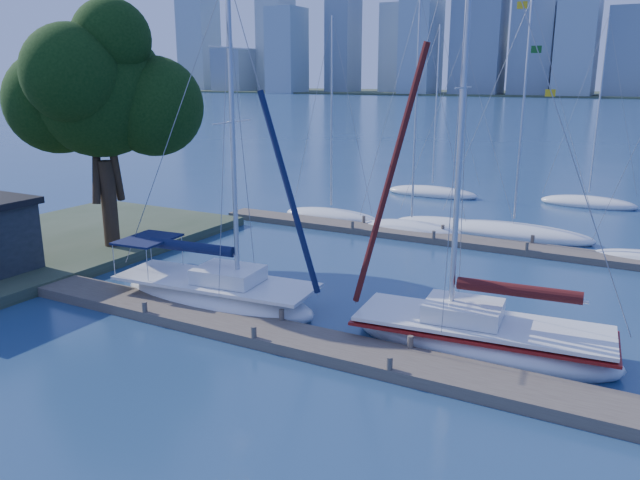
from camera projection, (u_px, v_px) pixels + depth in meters
The scene contains 14 objects.
ground at pixel (268, 339), 22.23m from camera, with size 700.00×700.00×0.00m, color navy.
near_dock at pixel (268, 334), 22.18m from camera, with size 26.00×2.00×0.40m, color brown.
far_dock at pixel (455, 240), 34.85m from camera, with size 30.00×1.80×0.36m, color brown.
shore at pixel (27, 250), 32.58m from camera, with size 12.00×22.00×0.50m, color #38472D.
far_shore at pixel (640, 96), 293.93m from camera, with size 800.00×100.00×1.50m, color #38472D.
tree at pixel (99, 87), 30.51m from camera, with size 9.27×8.47×12.59m.
sailboat_navy at pixel (215, 282), 25.30m from camera, with size 9.30×3.78×13.25m.
sailboat_maroon at pixel (481, 318), 20.98m from camera, with size 9.28×3.80×15.64m.
bg_boat_0 at pixel (331, 215), 40.68m from camera, with size 7.00×3.66×12.95m.
bg_boat_1 at pixel (411, 228), 37.17m from camera, with size 6.59×3.62×13.75m.
bg_boat_2 at pixel (453, 226), 38.09m from camera, with size 7.46×2.63×11.41m.
bg_boat_3 at pixel (513, 232), 36.27m from camera, with size 9.30×3.73×13.52m.
bg_boat_6 at pixel (432, 192), 48.76m from camera, with size 7.47×4.58×13.08m.
bg_boat_7 at pixel (588, 202), 44.82m from camera, with size 6.85×4.58×13.42m.
Camera 1 is at (11.47, -17.21, 9.08)m, focal length 35.00 mm.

